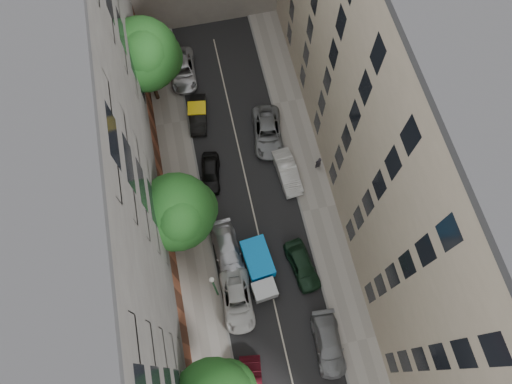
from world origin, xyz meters
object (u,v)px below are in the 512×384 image
object	(u,v)px
car_left_3	(228,251)
car_right_2	(302,265)
tree_mid	(178,214)
car_left_2	(237,301)
car_left_5	(198,115)
pedestrian	(318,163)
car_left_6	(183,70)
car_right_1	(329,344)
car_left_4	(210,173)
lamp_post	(214,286)
tarp_truck	(260,268)
car_right_4	(268,132)
car_right_3	(287,172)
tree_far	(145,57)

from	to	relation	value
car_left_3	car_right_2	size ratio (longest dim) A/B	1.16
tree_mid	car_left_2	bearing A→B (deg)	-64.96
car_left_5	pedestrian	distance (m)	11.84
car_left_6	car_right_2	size ratio (longest dim) A/B	1.19
car_left_3	pedestrian	distance (m)	10.98
car_left_3	car_right_1	distance (m)	10.50
car_left_6	pedestrian	distance (m)	15.91
car_left_3	tree_mid	bearing A→B (deg)	138.74
car_left_6	car_right_2	world-z (taller)	car_right_2
car_left_4	car_left_6	world-z (taller)	car_left_6
car_left_6	lamp_post	distance (m)	21.69
tarp_truck	car_left_4	world-z (taller)	tarp_truck
tarp_truck	car_left_5	world-z (taller)	tarp_truck
car_left_5	car_left_6	size ratio (longest dim) A/B	0.80
tarp_truck	car_right_4	bearing A→B (deg)	68.10
car_left_4	lamp_post	bearing A→B (deg)	-87.40
car_left_5	lamp_post	xyz separation A→B (m)	(-1.22, -16.30, 3.09)
car_left_2	car_left_4	size ratio (longest dim) A/B	1.25
lamp_post	tree_mid	bearing A→B (deg)	105.96
car_right_4	pedestrian	bearing A→B (deg)	-40.05
car_left_4	car_right_1	size ratio (longest dim) A/B	0.81
car_left_6	car_right_3	bearing A→B (deg)	-57.02
car_right_1	car_right_3	xyz separation A→B (m)	(0.38, 14.40, 0.02)
car_left_2	car_right_4	size ratio (longest dim) A/B	0.92
car_left_4	tree_far	size ratio (longest dim) A/B	0.43
car_right_4	pedestrian	distance (m)	5.39
car_left_2	car_right_1	bearing A→B (deg)	-34.23
car_left_3	pedestrian	size ratio (longest dim) A/B	3.15
pedestrian	car_right_3	bearing A→B (deg)	-13.28
car_left_6	tree_far	world-z (taller)	tree_far
tarp_truck	pedestrian	size ratio (longest dim) A/B	3.06
tree_far	car_right_4	bearing A→B (deg)	-33.78
car_right_1	tree_far	xyz separation A→B (m)	(-9.53, 24.69, 5.40)
car_right_1	pedestrian	world-z (taller)	pedestrian
pedestrian	car_right_1	bearing A→B (deg)	60.55
tree_mid	lamp_post	distance (m)	5.79
car_right_1	tree_mid	world-z (taller)	tree_mid
car_right_4	lamp_post	distance (m)	15.16
car_left_3	tree_mid	distance (m)	5.87
car_left_5	tree_mid	bearing A→B (deg)	-95.63
car_left_2	pedestrian	distance (m)	13.59
car_right_1	lamp_post	bearing A→B (deg)	147.22
car_left_2	tree_mid	xyz separation A→B (m)	(-2.94, 6.29, 4.60)
car_left_6	car_left_5	bearing A→B (deg)	-80.03
car_right_2	tree_mid	xyz separation A→B (m)	(-8.54, 4.67, 4.54)
car_left_4	car_right_2	size ratio (longest dim) A/B	0.91
car_left_3	car_right_3	bearing A→B (deg)	38.66
car_left_2	car_left_3	distance (m)	4.02
car_right_4	tree_far	world-z (taller)	tree_far
car_left_2	lamp_post	bearing A→B (deg)	149.95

